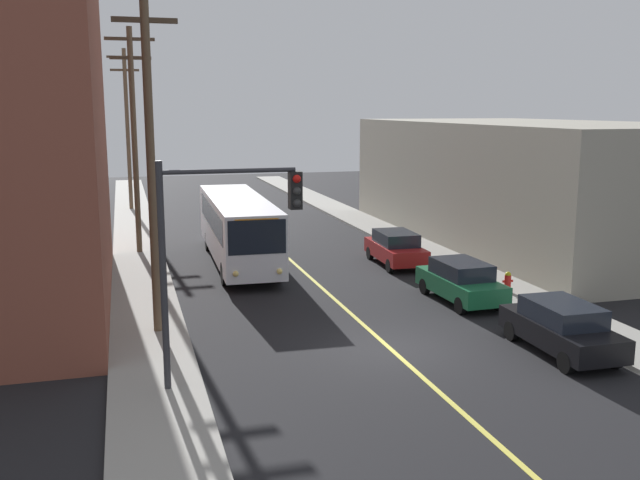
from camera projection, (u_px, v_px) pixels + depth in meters
ground_plane at (390, 349)px, 22.16m from camera, size 120.00×120.00×0.00m
sidewalk_left at (142, 286)px, 29.69m from camera, size 2.50×90.00×0.15m
sidewalk_right at (457, 265)px, 33.54m from camera, size 2.50×90.00×0.15m
lane_stripe_center at (284, 255)px, 36.36m from camera, size 0.16×60.00×0.01m
building_right_warehouse at (531, 181)px, 40.03m from camera, size 12.00×25.17×6.66m
city_bus at (238, 226)px, 34.05m from camera, size 2.89×12.21×3.20m
parked_car_black at (561, 327)px, 21.63m from camera, size 1.85×4.42×1.62m
parked_car_green at (461, 281)px, 27.39m from camera, size 1.93×4.45×1.62m
parked_car_red at (396, 248)px, 33.86m from camera, size 1.96×4.46×1.62m
utility_pole_near at (150, 141)px, 22.41m from camera, size 2.40×0.28×11.45m
utility_pole_mid at (134, 132)px, 35.28m from camera, size 2.40×0.28×11.19m
utility_pole_far at (127, 123)px, 50.78m from camera, size 2.40×0.28×11.42m
traffic_signal_left_corner at (222, 231)px, 18.33m from camera, size 3.75×0.48×6.00m
fire_hydrant at (508, 282)px, 28.33m from camera, size 0.44×0.26×0.84m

